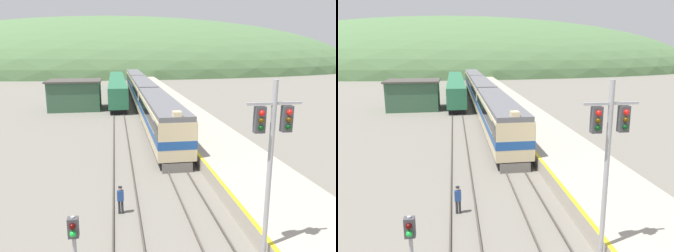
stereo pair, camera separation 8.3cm
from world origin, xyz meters
The scene contains 12 objects.
track_main centered at (0.00, 70.00, 0.08)m, with size 1.52×180.00×0.16m.
track_siding centered at (-4.10, 70.00, 0.08)m, with size 1.52×180.00×0.16m.
platform centered at (4.65, 50.00, 0.52)m, with size 5.76×140.00×1.06m.
distant_hills centered at (0.00, 143.58, 0.00)m, with size 221.26×99.57×46.78m.
station_shed centered at (-10.66, 44.46, 2.32)m, with size 8.14×6.66×4.60m.
express_train_lead_car centered at (0.00, 24.48, 2.35)m, with size 3.03×19.75×4.67m.
carriage_second centered at (0.00, 45.82, 2.34)m, with size 3.02×20.71×4.31m.
carriage_third centered at (0.00, 67.41, 2.34)m, with size 3.02×20.71×4.31m.
siding_train centered at (-4.10, 57.22, 1.98)m, with size 2.90×38.21×3.83m.
signal_mast_main centered at (1.47, 3.33, 5.26)m, with size 2.20×0.42×8.01m.
signal_post_siding centered at (-6.01, 2.33, 2.60)m, with size 0.36×0.42×3.61m.
track_worker centered at (-4.37, 9.19, 0.92)m, with size 0.38×0.25×1.64m.
Camera 2 is at (-4.34, -8.06, 9.06)m, focal length 35.00 mm.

